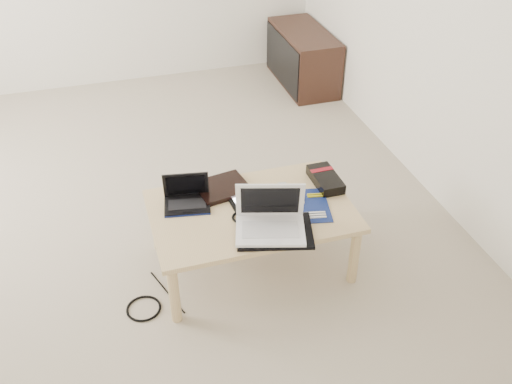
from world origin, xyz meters
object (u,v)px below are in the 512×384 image
object	(u,v)px
media_cabinet	(302,58)
gpu_box	(325,179)
white_laptop	(270,220)
netbook	(187,198)
coffee_table	(251,216)

from	to	relation	value
media_cabinet	gpu_box	distance (m)	2.24
white_laptop	netbook	bearing A→B (deg)	135.93
coffee_table	media_cabinet	size ratio (longest dim) A/B	1.22
white_laptop	coffee_table	bearing A→B (deg)	100.55
coffee_table	media_cabinet	distance (m)	2.52
coffee_table	gpu_box	xyz separation A→B (m)	(0.48, 0.11, 0.08)
netbook	gpu_box	size ratio (longest dim) A/B	1.01
coffee_table	netbook	size ratio (longest dim) A/B	3.98
netbook	gpu_box	distance (m)	0.81
coffee_table	white_laptop	distance (m)	0.24
netbook	white_laptop	xyz separation A→B (m)	(0.37, -0.35, 0.03)
coffee_table	netbook	world-z (taller)	netbook
netbook	white_laptop	distance (m)	0.51
media_cabinet	gpu_box	world-z (taller)	media_cabinet
media_cabinet	coffee_table	bearing A→B (deg)	-117.17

